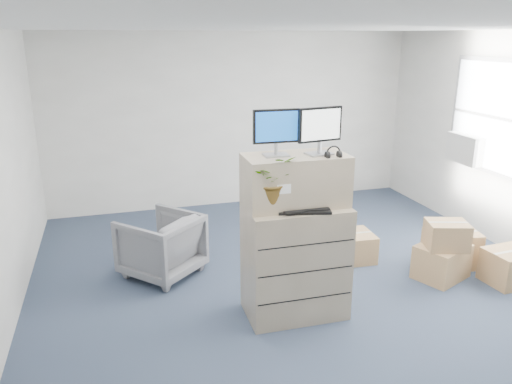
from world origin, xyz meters
TOP-DOWN VIEW (x-y plane):
  - ground at (0.00, 0.00)m, footprint 7.00×7.00m
  - wall_back at (0.00, 3.51)m, footprint 6.00×0.02m
  - ac_unit at (2.87, 1.40)m, footprint 0.24×0.60m
  - filing_cabinet_lower at (-0.28, -0.12)m, footprint 1.00×0.62m
  - filing_cabinet_upper at (-0.28, -0.07)m, footprint 1.00×0.51m
  - monitor_left at (-0.47, -0.04)m, footprint 0.45×0.18m
  - monitor_right at (-0.06, -0.11)m, footprint 0.46×0.21m
  - headphones at (0.02, -0.25)m, footprint 0.14×0.02m
  - keyboard at (-0.27, -0.28)m, footprint 0.53×0.32m
  - mouse at (0.04, -0.24)m, footprint 0.10×0.06m
  - water_bottle at (-0.22, -0.08)m, footprint 0.08×0.08m
  - phone_dock at (-0.35, -0.06)m, footprint 0.07×0.06m
  - external_drive at (0.02, -0.05)m, footprint 0.25×0.20m
  - tissue_box at (0.11, -0.02)m, footprint 0.30×0.21m
  - potted_plant at (-0.57, -0.20)m, footprint 0.49×0.53m
  - office_chair at (-1.49, 1.13)m, footprint 1.08×1.08m
  - cardboard_boxes at (1.70, 0.25)m, footprint 2.03×1.58m

SIDE VIEW (x-z plane):
  - ground at x=0.00m, z-range 0.00..0.00m
  - cardboard_boxes at x=1.70m, z-range -0.12..0.60m
  - office_chair at x=-1.49m, z-range 0.00..0.81m
  - filing_cabinet_lower at x=-0.28m, z-range 0.00..1.15m
  - keyboard at x=-0.27m, z-range 1.15..1.18m
  - mouse at x=0.04m, z-range 1.15..1.19m
  - external_drive at x=0.02m, z-range 1.15..1.22m
  - ac_unit at x=2.87m, z-range 1.00..1.40m
  - phone_dock at x=-0.35m, z-range 1.13..1.29m
  - tissue_box at x=0.11m, z-range 1.22..1.32m
  - water_bottle at x=-0.22m, z-range 1.15..1.45m
  - wall_back at x=0.00m, z-range 0.00..2.80m
  - filing_cabinet_upper at x=-0.28m, z-range 1.15..1.65m
  - potted_plant at x=-0.57m, z-range 1.18..1.63m
  - headphones at x=0.02m, z-range 1.62..1.76m
  - monitor_left at x=-0.47m, z-range 1.68..2.12m
  - monitor_right at x=-0.06m, z-range 1.68..2.13m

